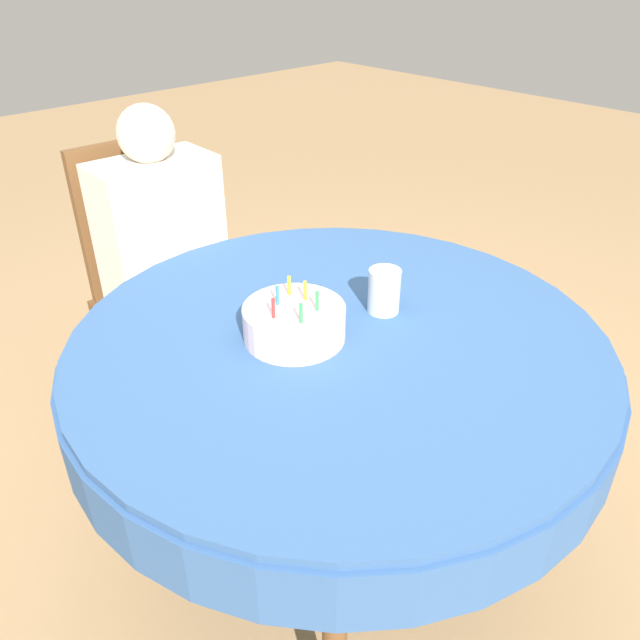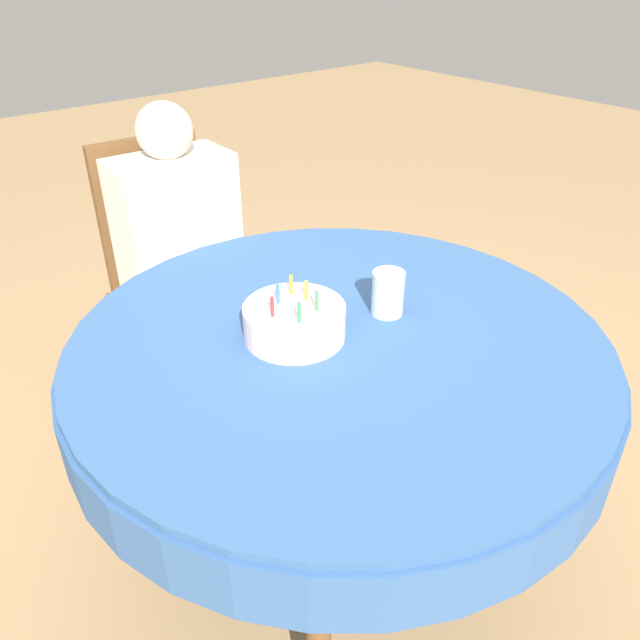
{
  "view_description": "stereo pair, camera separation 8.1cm",
  "coord_description": "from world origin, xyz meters",
  "px_view_note": "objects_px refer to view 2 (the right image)",
  "views": [
    {
      "loc": [
        -0.86,
        -0.84,
        1.54
      ],
      "look_at": [
        -0.04,
        0.02,
        0.81
      ],
      "focal_mm": 35.0,
      "sensor_mm": 36.0,
      "label": 1
    },
    {
      "loc": [
        -0.8,
        -0.89,
        1.54
      ],
      "look_at": [
        -0.04,
        0.02,
        0.81
      ],
      "focal_mm": 35.0,
      "sensor_mm": 36.0,
      "label": 2
    }
  ],
  "objects_px": {
    "birthday_cake": "(294,322)",
    "person": "(182,244)",
    "chair": "(174,275)",
    "drinking_glass": "(387,293)"
  },
  "relations": [
    {
      "from": "drinking_glass",
      "to": "birthday_cake",
      "type": "bearing_deg",
      "value": 166.55
    },
    {
      "from": "person",
      "to": "birthday_cake",
      "type": "bearing_deg",
      "value": -97.35
    },
    {
      "from": "person",
      "to": "birthday_cake",
      "type": "distance_m",
      "value": 0.8
    },
    {
      "from": "chair",
      "to": "person",
      "type": "relative_size",
      "value": 0.87
    },
    {
      "from": "chair",
      "to": "birthday_cake",
      "type": "height_order",
      "value": "chair"
    },
    {
      "from": "birthday_cake",
      "to": "person",
      "type": "bearing_deg",
      "value": 80.45
    },
    {
      "from": "person",
      "to": "birthday_cake",
      "type": "relative_size",
      "value": 4.89
    },
    {
      "from": "chair",
      "to": "birthday_cake",
      "type": "bearing_deg",
      "value": -96.51
    },
    {
      "from": "birthday_cake",
      "to": "drinking_glass",
      "type": "bearing_deg",
      "value": -13.45
    },
    {
      "from": "chair",
      "to": "drinking_glass",
      "type": "distance_m",
      "value": 0.99
    }
  ]
}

